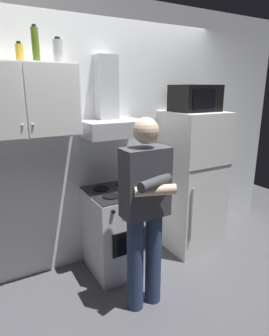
{
  "coord_description": "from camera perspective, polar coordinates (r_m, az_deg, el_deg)",
  "views": [
    {
      "loc": [
        -1.23,
        -2.18,
        1.85
      ],
      "look_at": [
        0.0,
        0.0,
        1.15
      ],
      "focal_mm": 30.78,
      "sensor_mm": 36.0,
      "label": 1
    }
  ],
  "objects": [
    {
      "name": "refrigerator",
      "position": [
        3.4,
        11.23,
        -2.69
      ],
      "size": [
        0.6,
        0.62,
        1.6
      ],
      "color": "white",
      "rests_on": "ground_plane"
    },
    {
      "name": "bottle_olive_oil",
      "position": [
        2.61,
        -19.03,
        22.14
      ],
      "size": [
        0.06,
        0.06,
        0.28
      ],
      "color": "#4C6B19",
      "rests_on": "upper_cabinet"
    },
    {
      "name": "bottle_canister_steel",
      "position": [
        2.66,
        -14.88,
        21.49
      ],
      "size": [
        0.08,
        0.08,
        0.2
      ],
      "color": "#B2B5BA",
      "rests_on": "upper_cabinet"
    },
    {
      "name": "cooking_pot",
      "position": [
        2.81,
        0.12,
        -3.44
      ],
      "size": [
        0.3,
        0.2,
        0.12
      ],
      "color": "#B7BABF",
      "rests_on": "stove_oven"
    },
    {
      "name": "microwave",
      "position": [
        3.25,
        11.91,
        13.35
      ],
      "size": [
        0.48,
        0.37,
        0.28
      ],
      "color": "black",
      "rests_on": "refrigerator"
    },
    {
      "name": "bottle_spice_jar",
      "position": [
        2.59,
        -21.82,
        20.49
      ],
      "size": [
        0.06,
        0.06,
        0.15
      ],
      "color": "gold",
      "rests_on": "upper_cabinet"
    },
    {
      "name": "back_wall_tiled",
      "position": [
        3.08,
        -5.52,
        6.21
      ],
      "size": [
        4.8,
        0.1,
        2.7
      ],
      "primitive_type": "cube",
      "color": "white",
      "rests_on": "ground_plane"
    },
    {
      "name": "range_hood",
      "position": [
        2.83,
        -4.7,
        10.44
      ],
      "size": [
        0.6,
        0.44,
        0.75
      ],
      "color": "#B7BABF"
    },
    {
      "name": "stove_oven",
      "position": [
        3.05,
        -3.19,
        -12.09
      ],
      "size": [
        0.6,
        0.62,
        0.87
      ],
      "color": "white",
      "rests_on": "ground_plane"
    },
    {
      "name": "upper_cabinet",
      "position": [
        2.59,
        -21.47,
        12.35
      ],
      "size": [
        0.9,
        0.37,
        0.6
      ],
      "color": "white"
    },
    {
      "name": "ground_plane",
      "position": [
        3.11,
        0.0,
        -20.84
      ],
      "size": [
        7.0,
        7.0,
        0.0
      ],
      "primitive_type": "plane",
      "color": "#4C4C51"
    },
    {
      "name": "person_standing",
      "position": [
        2.35,
        2.17,
        -8.25
      ],
      "size": [
        0.38,
        0.33,
        1.64
      ],
      "color": "navy",
      "rests_on": "ground_plane"
    }
  ]
}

